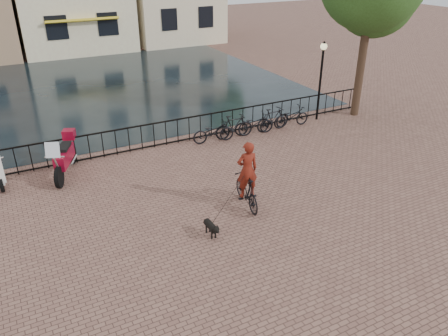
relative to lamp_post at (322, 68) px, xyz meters
name	(u,v)px	position (x,y,z in m)	size (l,w,h in m)	color
ground	(278,257)	(-7.20, -7.60, -2.38)	(100.00, 100.00, 0.00)	brown
canal_water	(109,87)	(-7.20, 9.70, -2.38)	(20.00, 20.00, 0.00)	black
railing	(166,133)	(-7.20, 0.40, -1.87)	(20.00, 0.05, 1.02)	black
lamp_post	(322,68)	(0.00, 0.00, 0.00)	(0.30, 0.30, 3.45)	black
cyclist	(247,179)	(-6.67, -5.07, -1.44)	(0.84, 1.86, 2.47)	black
dog	(211,228)	(-8.32, -5.97, -2.13)	(0.25, 0.74, 0.49)	black
motorcycle	(64,152)	(-11.18, -0.40, -1.54)	(1.43, 2.38, 1.68)	maroon
parked_bike_0	(213,132)	(-5.40, -0.20, -1.93)	(0.60, 1.72, 0.90)	black
parked_bike_1	(234,127)	(-4.45, -0.20, -1.88)	(0.47, 1.66, 1.00)	black
parked_bike_2	(254,124)	(-3.50, -0.20, -1.93)	(0.60, 1.72, 0.90)	black
parked_bike_3	(273,119)	(-2.55, -0.20, -1.88)	(0.47, 1.66, 1.00)	black
parked_bike_4	(291,117)	(-1.60, -0.20, -1.93)	(0.60, 1.72, 0.90)	black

